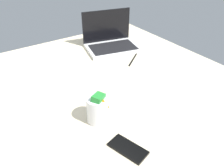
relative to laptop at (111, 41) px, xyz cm
name	(u,v)px	position (x,y,z in cm)	size (l,w,h in cm)	color
bed_mattress	(69,115)	(-49.69, -37.48, -13.41)	(180.00, 140.00, 18.00)	beige
laptop	(111,41)	(0.00, 0.00, 0.00)	(37.44, 30.03, 23.00)	silver
snack_cup	(98,109)	(-44.55, -57.31, 1.49)	(9.00, 9.00, 13.44)	silver
cell_phone	(128,149)	(-44.04, -76.50, -4.01)	(6.80, 14.00, 0.80)	black
charger_cable	(133,60)	(0.89, -22.95, -4.11)	(17.00, 0.60, 0.60)	black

